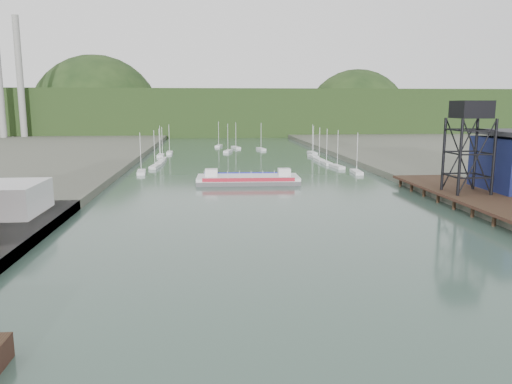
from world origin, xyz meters
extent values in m
cylinder|color=black|center=(31.00, 45.00, 0.80)|extent=(0.60, 0.60, 2.20)
cylinder|color=black|center=(32.00, 55.00, 8.65)|extent=(0.50, 0.50, 13.00)
cylinder|color=black|center=(38.00, 55.00, 8.65)|extent=(0.50, 0.50, 13.00)
cylinder|color=black|center=(32.00, 61.00, 8.65)|extent=(0.50, 0.50, 13.00)
cylinder|color=black|center=(38.00, 61.00, 8.65)|extent=(0.50, 0.50, 13.00)
cube|color=black|center=(35.00, 58.00, 16.65)|extent=(5.50, 5.50, 3.00)
cube|color=silver|center=(-27.54, 103.89, 0.35)|extent=(2.67, 7.65, 0.90)
cube|color=silver|center=(-25.28, 115.30, 0.35)|extent=(2.81, 7.67, 0.90)
cube|color=silver|center=(-24.71, 124.17, 0.35)|extent=(2.35, 7.59, 0.90)
cube|color=silver|center=(-24.81, 134.09, 0.35)|extent=(2.01, 7.50, 0.90)
cube|color=silver|center=(-26.64, 146.33, 0.35)|extent=(2.00, 7.50, 0.90)
cube|color=silver|center=(-24.32, 156.17, 0.35)|extent=(2.16, 7.54, 0.90)
cube|color=silver|center=(27.56, 99.03, 0.35)|extent=(2.53, 7.62, 0.90)
cube|color=silver|center=(25.46, 110.51, 0.35)|extent=(2.76, 7.67, 0.90)
cube|color=silver|center=(24.46, 119.29, 0.35)|extent=(2.22, 7.56, 0.90)
cube|color=silver|center=(24.27, 128.28, 0.35)|extent=(2.18, 7.54, 0.90)
cube|color=silver|center=(24.67, 139.38, 0.35)|extent=(2.46, 7.61, 0.90)
cube|color=silver|center=(26.78, 150.99, 0.35)|extent=(2.48, 7.61, 0.90)
cube|color=silver|center=(-3.16, 160.00, 0.35)|extent=(3.78, 7.76, 0.90)
cube|color=silver|center=(10.04, 168.00, 0.35)|extent=(3.31, 7.74, 0.90)
cube|color=silver|center=(0.66, 176.00, 0.35)|extent=(3.76, 7.76, 0.90)
cube|color=silver|center=(-6.11, 184.00, 0.35)|extent=(3.40, 7.74, 0.90)
cylinder|color=gray|center=(-102.00, 235.00, 30.00)|extent=(3.20, 3.20, 60.00)
cube|color=black|center=(0.00, 300.00, 12.00)|extent=(500.00, 120.00, 28.00)
sphere|color=black|center=(-80.00, 300.00, 8.00)|extent=(80.00, 80.00, 80.00)
sphere|color=black|center=(90.00, 310.00, 6.00)|extent=(70.00, 70.00, 70.00)
cube|color=#525254|center=(-1.52, 85.55, 0.46)|extent=(23.11, 9.99, 0.91)
cube|color=silver|center=(-1.52, 85.55, 1.28)|extent=(23.11, 9.99, 0.73)
cube|color=#B41427|center=(-1.70, 80.96, 1.46)|extent=(20.03, 0.92, 0.82)
cube|color=#161699|center=(-1.35, 90.15, 1.46)|extent=(20.03, 0.92, 0.82)
cube|color=silver|center=(-9.72, 85.87, 2.37)|extent=(2.84, 2.84, 1.82)
cube|color=silver|center=(6.67, 85.24, 2.37)|extent=(2.84, 2.84, 1.82)
camera|label=1|loc=(-10.12, -25.09, 17.45)|focal=35.00mm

